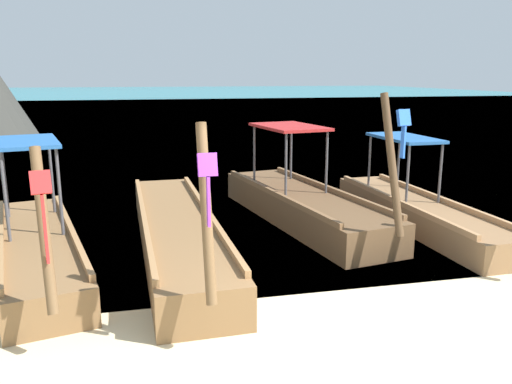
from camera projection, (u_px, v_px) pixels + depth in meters
The scene contains 6 objects.
sea_water at pixel (154, 98), 64.18m from camera, with size 120.00×120.00×0.00m, color #147A89.
longtail_boat_red_ribbon at pixel (38, 247), 8.12m from camera, with size 2.19×5.58×2.24m.
longtail_boat_violet_ribbon at pixel (177, 233), 8.95m from camera, with size 1.40×6.92×2.51m.
longtail_boat_blue_ribbon at pixel (303, 205), 10.64m from camera, with size 2.26×5.90×2.73m.
longtail_boat_yellow_ribbon at pixel (418, 211), 10.33m from camera, with size 1.24×5.75×2.66m.
mooring_buoy_near at pixel (30, 145), 20.73m from camera, with size 0.42×0.42×0.42m.
Camera 1 is at (-1.89, -4.19, 3.01)m, focal length 36.10 mm.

